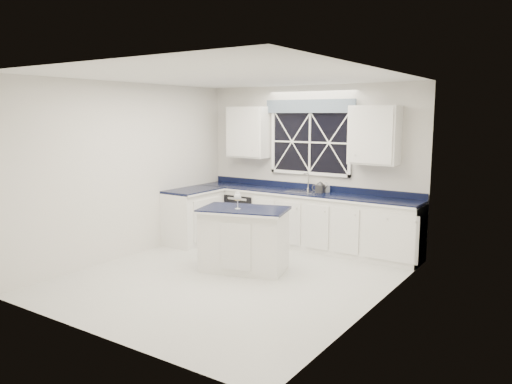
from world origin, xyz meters
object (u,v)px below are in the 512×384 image
Objects in this scene: faucet at (308,181)px; kettle at (320,187)px; dishwasher at (248,215)px; wine_glass at (238,197)px; soap_bottle at (327,187)px; island at (244,239)px.

faucet reaches higher than kettle.
wine_glass reaches higher than dishwasher.
soap_bottle is (0.37, -0.03, -0.07)m from faucet.
kettle is at bearing -126.14° from soap_bottle.
faucet is at bearing 146.33° from kettle.
faucet is 1.89m from wine_glass.
kettle is (1.40, 0.07, 0.62)m from dishwasher.
kettle is 1.57× the size of soap_bottle.
kettle is (0.30, -0.13, -0.07)m from faucet.
island is 1.80m from kettle.
wine_glass is at bearing -127.25° from island.
faucet reaches higher than dishwasher.
dishwasher is 3.03× the size of kettle.
island is at bearing 69.01° from wine_glass.
wine_glass is (-0.04, -0.10, 0.61)m from island.
island is at bearing -103.65° from soap_bottle.
faucet is 0.38m from soap_bottle.
kettle is at bearing 77.44° from wine_glass.
island is 1.91m from soap_bottle.
kettle is 1.81m from wine_glass.
kettle is at bearing -23.35° from faucet.
kettle is at bearing 2.71° from dishwasher.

